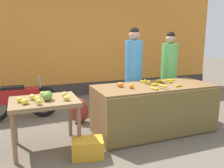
# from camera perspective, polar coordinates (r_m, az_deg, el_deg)

# --- Properties ---
(ground_plane) EXTENTS (24.00, 24.00, 0.00)m
(ground_plane) POSITION_cam_1_polar(r_m,az_deg,el_deg) (4.27, 4.53, -11.87)
(ground_plane) COLOR #665B4C
(market_wall_back) EXTENTS (8.48, 0.23, 3.26)m
(market_wall_back) POSITION_cam_1_polar(r_m,az_deg,el_deg) (6.84, -6.86, 10.73)
(market_wall_back) COLOR orange
(market_wall_back) RESTS_ON ground
(fruit_stall_counter) EXTENTS (2.12, 0.91, 0.84)m
(fruit_stall_counter) POSITION_cam_1_polar(r_m,az_deg,el_deg) (4.31, 10.01, -5.81)
(fruit_stall_counter) COLOR brown
(fruit_stall_counter) RESTS_ON ground
(side_table_wooden) EXTENTS (0.98, 0.75, 0.77)m
(side_table_wooden) POSITION_cam_1_polar(r_m,az_deg,el_deg) (3.67, -15.92, -5.17)
(side_table_wooden) COLOR olive
(side_table_wooden) RESTS_ON ground
(banana_bunch_pile) EXTENTS (0.78, 0.73, 0.07)m
(banana_bunch_pile) POSITION_cam_1_polar(r_m,az_deg,el_deg) (4.35, 11.38, 0.37)
(banana_bunch_pile) COLOR gold
(banana_bunch_pile) RESTS_ON fruit_stall_counter
(orange_pile) EXTENTS (0.20, 0.30, 0.09)m
(orange_pile) POSITION_cam_1_polar(r_m,az_deg,el_deg) (3.98, 2.91, -0.27)
(orange_pile) COLOR orange
(orange_pile) RESTS_ON fruit_stall_counter
(mango_papaya_pile) EXTENTS (0.77, 0.56, 0.14)m
(mango_papaya_pile) POSITION_cam_1_polar(r_m,az_deg,el_deg) (3.58, -16.10, -3.05)
(mango_papaya_pile) COLOR yellow
(mango_papaya_pile) RESTS_ON side_table_wooden
(vendor_woman_blue_shirt) EXTENTS (0.34, 0.34, 1.86)m
(vendor_woman_blue_shirt) POSITION_cam_1_polar(r_m,az_deg,el_deg) (4.76, 5.18, 2.37)
(vendor_woman_blue_shirt) COLOR #33333D
(vendor_woman_blue_shirt) RESTS_ON ground
(vendor_woman_green_shirt) EXTENTS (0.34, 0.34, 1.78)m
(vendor_woman_green_shirt) POSITION_cam_1_polar(r_m,az_deg,el_deg) (5.30, 13.48, 2.59)
(vendor_woman_green_shirt) COLOR #33333D
(vendor_woman_green_shirt) RESTS_ON ground
(parked_motorcycle) EXTENTS (1.60, 0.18, 0.88)m
(parked_motorcycle) POSITION_cam_1_polar(r_m,az_deg,el_deg) (5.18, -21.42, -3.70)
(parked_motorcycle) COLOR black
(parked_motorcycle) RESTS_ON ground
(produce_crate) EXTENTS (0.50, 0.41, 0.26)m
(produce_crate) POSITION_cam_1_polar(r_m,az_deg,el_deg) (3.51, -5.89, -15.03)
(produce_crate) COLOR gold
(produce_crate) RESTS_ON ground
(produce_sack) EXTENTS (0.47, 0.46, 0.49)m
(produce_sack) POSITION_cam_1_polar(r_m,az_deg,el_deg) (4.75, -7.79, -6.32)
(produce_sack) COLOR maroon
(produce_sack) RESTS_ON ground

